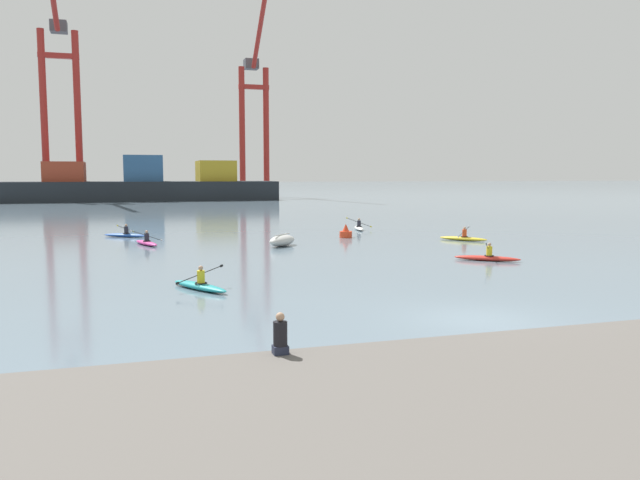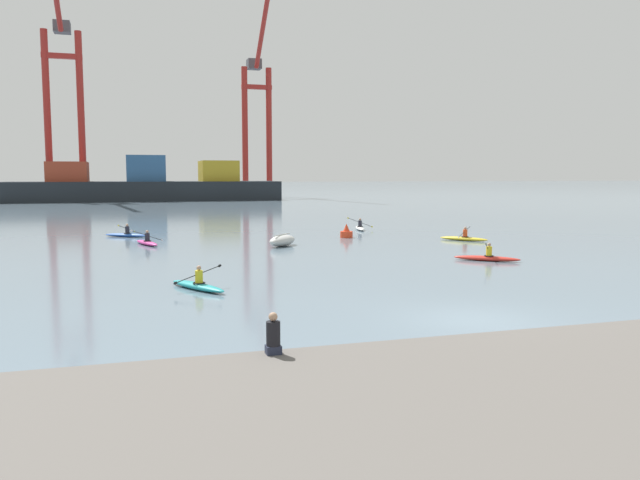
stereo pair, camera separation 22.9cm
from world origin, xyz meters
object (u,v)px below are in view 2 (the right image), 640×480
Objects in this scene: container_barge at (147,186)px; kayak_blue at (126,235)px; channel_buoy at (346,233)px; seated_onlooker at (273,336)px; gantry_crane_west at (63,87)px; capsized_dinghy at (282,241)px; gantry_crane_west_mid at (257,106)px; kayak_teal at (198,285)px; kayak_magenta at (147,242)px; kayak_red at (487,258)px; kayak_white at (360,228)px; kayak_yellow at (464,238)px.

container_barge reaches higher than kayak_blue.
channel_buoy is 31.95m from seated_onlooker.
gantry_crane_west reaches higher than capsized_dinghy.
gantry_crane_west_mid reaches higher than kayak_teal.
capsized_dinghy is at bearing -85.51° from container_barge.
kayak_magenta is at bearing -81.80° from gantry_crane_west.
kayak_red is at bearing 14.36° from kayak_teal.
kayak_white is 3.85× the size of seated_onlooker.
channel_buoy is (25.10, -77.45, -19.33)m from gantry_crane_west.
container_barge is 15.26× the size of kayak_yellow.
kayak_blue is at bearing -107.94° from gantry_crane_west_mid.
gantry_crane_west is at bearing 158.14° from container_barge.
kayak_yellow is at bearing -76.31° from container_barge.
kayak_teal is 1.09× the size of kayak_yellow.
kayak_white is at bearing 2.09° from kayak_blue.
gantry_crane_west_mid is 107.47m from kayak_teal.
channel_buoy is at bearing -80.82° from container_barge.
kayak_red is 19.53m from kayak_white.
gantry_crane_west_mid reaches higher than kayak_white.
kayak_magenta is at bearing 142.14° from kayak_red.
container_barge is at bearing 103.69° from kayak_yellow.
seated_onlooker is at bearing -83.07° from gantry_crane_west.
kayak_magenta is 18.23m from kayak_white.
gantry_crane_west reaches higher than kayak_blue.
capsized_dinghy is at bearing 75.96° from seated_onlooker.
kayak_white reaches higher than kayak_blue.
seated_onlooker is at bearing -112.23° from channel_buoy.
channel_buoy is at bearing 101.96° from kayak_red.
seated_onlooker is (-23.06, -115.18, -17.32)m from gantry_crane_west_mid.
kayak_blue is (-9.41, 9.05, -0.18)m from capsized_dinghy.
container_barge is 15.25× the size of kayak_red.
kayak_teal is 0.95× the size of kayak_white.
capsized_dinghy is 0.88× the size of kayak_red.
kayak_magenta is at bearing 158.52° from capsized_dinghy.
kayak_red is at bearing -80.37° from container_barge.
kayak_magenta is at bearing -91.71° from container_barge.
gantry_crane_west_mid is 13.39× the size of kayak_red.
seated_onlooker is at bearing -90.25° from container_barge.
gantry_crane_west is 11.49× the size of kayak_white.
kayak_white is (3.20, 5.76, -0.19)m from channel_buoy.
kayak_magenta is at bearing -77.77° from kayak_blue.
kayak_yellow is (6.97, -4.35, -0.19)m from channel_buoy.
kayak_blue is at bearing 102.23° from kayak_magenta.
kayak_teal is 17.00m from kayak_magenta.
container_barge is at bearing 89.51° from kayak_teal.
capsized_dinghy is 12.66m from kayak_yellow.
kayak_red reaches higher than channel_buoy.
gantry_crane_west_mid is 12.68× the size of kayak_blue.
kayak_white is at bearing -77.37° from container_barge.
gantry_crane_west reaches higher than kayak_yellow.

